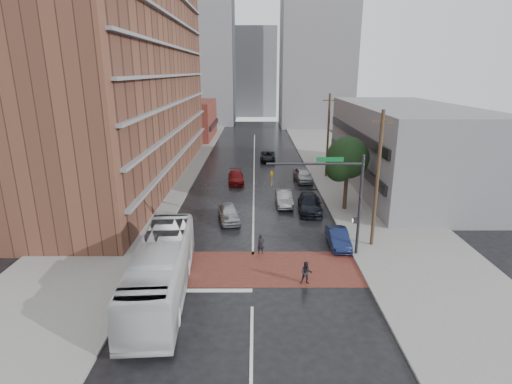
{
  "coord_description": "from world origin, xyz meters",
  "views": [
    {
      "loc": [
        0.19,
        -23.2,
        12.48
      ],
      "look_at": [
        0.23,
        6.3,
        3.5
      ],
      "focal_mm": 28.0,
      "sensor_mm": 36.0,
      "label": 1
    }
  ],
  "objects_px": {
    "pedestrian_a": "(261,244)",
    "car_parked_mid": "(310,204)",
    "car_travel_a": "(229,213)",
    "car_parked_far": "(303,175)",
    "car_travel_b": "(284,198)",
    "car_travel_c": "(236,177)",
    "transit_bus": "(161,269)",
    "car_parked_near": "(338,238)",
    "suv_travel": "(268,156)",
    "pedestrian_b": "(306,273)"
  },
  "relations": [
    {
      "from": "pedestrian_b",
      "to": "pedestrian_a",
      "type": "bearing_deg",
      "value": 125.74
    },
    {
      "from": "pedestrian_a",
      "to": "car_parked_far",
      "type": "relative_size",
      "value": 0.32
    },
    {
      "from": "car_travel_a",
      "to": "car_travel_b",
      "type": "xyz_separation_m",
      "value": [
        5.06,
        4.21,
        -0.02
      ]
    },
    {
      "from": "pedestrian_a",
      "to": "car_parked_far",
      "type": "height_order",
      "value": "car_parked_far"
    },
    {
      "from": "pedestrian_b",
      "to": "car_travel_b",
      "type": "bearing_deg",
      "value": 94.23
    },
    {
      "from": "car_parked_mid",
      "to": "suv_travel",
      "type": "bearing_deg",
      "value": 101.5
    },
    {
      "from": "pedestrian_b",
      "to": "car_travel_c",
      "type": "height_order",
      "value": "pedestrian_b"
    },
    {
      "from": "car_travel_a",
      "to": "car_parked_near",
      "type": "distance_m",
      "value": 9.9
    },
    {
      "from": "transit_bus",
      "to": "car_parked_mid",
      "type": "bearing_deg",
      "value": 50.33
    },
    {
      "from": "pedestrian_a",
      "to": "car_parked_near",
      "type": "bearing_deg",
      "value": -0.97
    },
    {
      "from": "car_travel_c",
      "to": "car_parked_mid",
      "type": "xyz_separation_m",
      "value": [
        7.28,
        -9.97,
        0.1
      ]
    },
    {
      "from": "car_parked_near",
      "to": "pedestrian_b",
      "type": "bearing_deg",
      "value": -118.85
    },
    {
      "from": "transit_bus",
      "to": "car_travel_b",
      "type": "relative_size",
      "value": 2.75
    },
    {
      "from": "transit_bus",
      "to": "car_travel_b",
      "type": "height_order",
      "value": "transit_bus"
    },
    {
      "from": "car_parked_far",
      "to": "car_parked_near",
      "type": "bearing_deg",
      "value": -93.09
    },
    {
      "from": "pedestrian_b",
      "to": "car_travel_a",
      "type": "relative_size",
      "value": 0.35
    },
    {
      "from": "suv_travel",
      "to": "car_parked_near",
      "type": "distance_m",
      "value": 29.86
    },
    {
      "from": "suv_travel",
      "to": "car_parked_near",
      "type": "relative_size",
      "value": 1.18
    },
    {
      "from": "car_parked_near",
      "to": "car_parked_mid",
      "type": "height_order",
      "value": "car_parked_mid"
    },
    {
      "from": "suv_travel",
      "to": "car_parked_far",
      "type": "bearing_deg",
      "value": -69.9
    },
    {
      "from": "car_travel_c",
      "to": "car_parked_near",
      "type": "height_order",
      "value": "car_parked_near"
    },
    {
      "from": "car_travel_b",
      "to": "suv_travel",
      "type": "bearing_deg",
      "value": 90.94
    },
    {
      "from": "transit_bus",
      "to": "pedestrian_a",
      "type": "xyz_separation_m",
      "value": [
        5.79,
        5.4,
        -0.88
      ]
    },
    {
      "from": "pedestrian_a",
      "to": "car_travel_b",
      "type": "relative_size",
      "value": 0.35
    },
    {
      "from": "car_parked_near",
      "to": "transit_bus",
      "type": "bearing_deg",
      "value": -149.79
    },
    {
      "from": "car_travel_b",
      "to": "car_travel_c",
      "type": "bearing_deg",
      "value": 119.6
    },
    {
      "from": "pedestrian_b",
      "to": "suv_travel",
      "type": "distance_m",
      "value": 35.06
    },
    {
      "from": "suv_travel",
      "to": "car_parked_mid",
      "type": "xyz_separation_m",
      "value": [
        3.24,
        -21.89,
        0.1
      ]
    },
    {
      "from": "pedestrian_a",
      "to": "car_parked_far",
      "type": "distance_m",
      "value": 20.19
    },
    {
      "from": "car_travel_b",
      "to": "car_parked_mid",
      "type": "height_order",
      "value": "car_parked_mid"
    },
    {
      "from": "transit_bus",
      "to": "car_parked_mid",
      "type": "distance_m",
      "value": 17.76
    },
    {
      "from": "car_travel_c",
      "to": "suv_travel",
      "type": "height_order",
      "value": "suv_travel"
    },
    {
      "from": "transit_bus",
      "to": "car_travel_a",
      "type": "xyz_separation_m",
      "value": [
        3.08,
        11.9,
        -0.9
      ]
    },
    {
      "from": "car_parked_far",
      "to": "suv_travel",
      "type": "bearing_deg",
      "value": 103.8
    },
    {
      "from": "pedestrian_a",
      "to": "car_parked_mid",
      "type": "relative_size",
      "value": 0.29
    },
    {
      "from": "suv_travel",
      "to": "car_parked_far",
      "type": "xyz_separation_m",
      "value": [
        3.81,
        -11.35,
        0.14
      ]
    },
    {
      "from": "car_travel_b",
      "to": "transit_bus",
      "type": "bearing_deg",
      "value": -118.62
    },
    {
      "from": "pedestrian_b",
      "to": "car_travel_b",
      "type": "xyz_separation_m",
      "value": [
        -0.34,
        14.9,
        -0.04
      ]
    },
    {
      "from": "car_parked_far",
      "to": "car_parked_mid",
      "type": "bearing_deg",
      "value": -97.86
    },
    {
      "from": "pedestrian_a",
      "to": "car_parked_mid",
      "type": "height_order",
      "value": "car_parked_mid"
    },
    {
      "from": "pedestrian_a",
      "to": "car_parked_mid",
      "type": "xyz_separation_m",
      "value": [
        4.62,
        8.96,
        0.0
      ]
    },
    {
      "from": "car_travel_a",
      "to": "car_parked_near",
      "type": "bearing_deg",
      "value": -41.38
    },
    {
      "from": "suv_travel",
      "to": "car_parked_far",
      "type": "distance_m",
      "value": 11.97
    },
    {
      "from": "pedestrian_a",
      "to": "car_travel_a",
      "type": "height_order",
      "value": "pedestrian_a"
    },
    {
      "from": "car_parked_near",
      "to": "car_parked_far",
      "type": "xyz_separation_m",
      "value": [
        -0.53,
        18.19,
        0.14
      ]
    },
    {
      "from": "transit_bus",
      "to": "car_parked_near",
      "type": "distance_m",
      "value": 13.36
    },
    {
      "from": "transit_bus",
      "to": "car_parked_near",
      "type": "relative_size",
      "value": 2.98
    },
    {
      "from": "car_parked_far",
      "to": "transit_bus",
      "type": "bearing_deg",
      "value": -118.54
    },
    {
      "from": "pedestrian_b",
      "to": "suv_travel",
      "type": "relative_size",
      "value": 0.32
    },
    {
      "from": "pedestrian_a",
      "to": "car_parked_far",
      "type": "bearing_deg",
      "value": 61.16
    }
  ]
}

